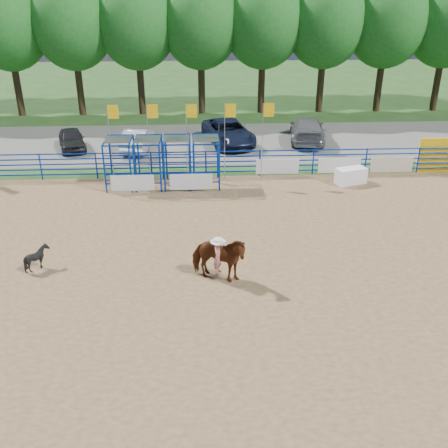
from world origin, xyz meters
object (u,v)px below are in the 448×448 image
at_px(car_d, 307,130).
at_px(car_a, 72,139).
at_px(horse_and_rider, 218,257).
at_px(car_b, 138,139).
at_px(calf, 37,258).
at_px(announcer_table, 351,176).
at_px(car_c, 228,132).

bearing_deg(car_d, car_a, 12.44).
xyz_separation_m(horse_and_rider, car_a, (-8.83, 16.82, -0.29)).
bearing_deg(car_b, calf, 87.36).
bearing_deg(car_a, horse_and_rider, -79.30).
bearing_deg(car_d, announcer_table, 103.41).
distance_m(horse_and_rider, car_b, 17.01).
bearing_deg(car_d, car_b, 15.96).
xyz_separation_m(calf, car_c, (8.13, 16.38, 0.31)).
relative_size(car_c, car_d, 1.02).
bearing_deg(calf, car_d, -41.66).
height_order(calf, car_b, car_b).
bearing_deg(announcer_table, calf, -149.64).
bearing_deg(car_b, car_a, -0.16).
distance_m(horse_and_rider, car_a, 19.01).
height_order(announcer_table, horse_and_rider, horse_and_rider).
xyz_separation_m(calf, car_a, (-2.15, 15.66, 0.18)).
distance_m(announcer_table, car_b, 13.89).
distance_m(calf, car_b, 15.39).
xyz_separation_m(announcer_table, horse_and_rider, (-7.54, -9.49, 0.51)).
bearing_deg(car_b, car_c, -163.56).
distance_m(announcer_table, horse_and_rider, 12.14).
height_order(car_a, car_b, car_b).
height_order(calf, car_d, car_d).
xyz_separation_m(horse_and_rider, calf, (-6.68, 1.16, -0.47)).
bearing_deg(calf, car_a, 5.27).
bearing_deg(car_a, car_d, -13.34).
bearing_deg(car_a, calf, -99.18).
bearing_deg(calf, announcer_table, -62.19).
height_order(announcer_table, car_d, car_d).
bearing_deg(horse_and_rider, car_b, 105.36).
bearing_deg(car_d, horse_and_rider, 77.71).
relative_size(car_a, car_c, 0.68).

